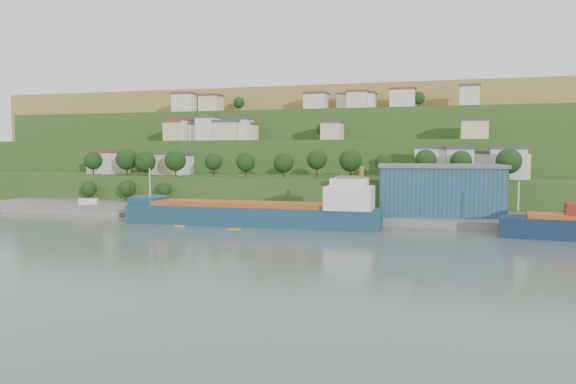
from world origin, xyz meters
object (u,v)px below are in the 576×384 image
at_px(caravan, 88,203).
at_px(kayak_orange, 235,229).
at_px(warehouse, 439,189).
at_px(cargo_ship_near, 259,214).

height_order(caravan, kayak_orange, caravan).
xyz_separation_m(warehouse, caravan, (-102.51, -4.68, -5.94)).
bearing_deg(kayak_orange, warehouse, 22.28).
xyz_separation_m(cargo_ship_near, warehouse, (42.02, 19.69, 5.82)).
xyz_separation_m(caravan, kayak_orange, (57.73, -24.07, -2.27)).
bearing_deg(cargo_ship_near, kayak_orange, -109.21).
bearing_deg(kayak_orange, caravan, 146.94).
height_order(cargo_ship_near, warehouse, warehouse).
distance_m(warehouse, caravan, 102.79).
bearing_deg(caravan, kayak_orange, -44.28).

